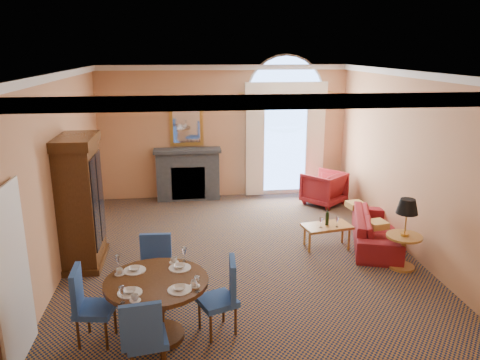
{
  "coord_description": "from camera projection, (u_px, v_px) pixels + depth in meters",
  "views": [
    {
      "loc": [
        -0.97,
        -7.47,
        3.56
      ],
      "look_at": [
        0.0,
        0.5,
        1.3
      ],
      "focal_mm": 35.0,
      "sensor_mm": 36.0,
      "label": 1
    }
  ],
  "objects": [
    {
      "name": "ground",
      "position": [
        243.0,
        259.0,
        8.21
      ],
      "size": [
        7.5,
        7.5,
        0.0
      ],
      "primitive_type": "plane",
      "color": "#111C37",
      "rests_on": "ground"
    },
    {
      "name": "room_envelope",
      "position": [
        237.0,
        111.0,
        8.17
      ],
      "size": [
        6.04,
        7.52,
        3.45
      ],
      "color": "tan",
      "rests_on": "ground"
    },
    {
      "name": "armoire",
      "position": [
        81.0,
        204.0,
        7.79
      ],
      "size": [
        0.63,
        1.13,
        2.21
      ],
      "color": "#381F0C",
      "rests_on": "ground"
    },
    {
      "name": "dining_table",
      "position": [
        157.0,
        296.0,
        5.81
      ],
      "size": [
        1.29,
        1.29,
        1.01
      ],
      "color": "#381F0C",
      "rests_on": "ground"
    },
    {
      "name": "dining_chair_north",
      "position": [
        157.0,
        265.0,
        6.71
      ],
      "size": [
        0.58,
        0.58,
        1.0
      ],
      "rotation": [
        0.0,
        0.0,
        2.77
      ],
      "color": "navy",
      "rests_on": "ground"
    },
    {
      "name": "dining_chair_south",
      "position": [
        144.0,
        334.0,
        5.07
      ],
      "size": [
        0.51,
        0.52,
        1.0
      ],
      "rotation": [
        0.0,
        0.0,
        0.16
      ],
      "color": "navy",
      "rests_on": "ground"
    },
    {
      "name": "dining_chair_east",
      "position": [
        225.0,
        292.0,
        5.96
      ],
      "size": [
        0.58,
        0.58,
        1.0
      ],
      "rotation": [
        0.0,
        0.0,
        1.95
      ],
      "color": "navy",
      "rests_on": "ground"
    },
    {
      "name": "dining_chair_west",
      "position": [
        87.0,
        301.0,
        5.74
      ],
      "size": [
        0.51,
        0.51,
        1.0
      ],
      "rotation": [
        0.0,
        0.0,
        -1.74
      ],
      "color": "navy",
      "rests_on": "ground"
    },
    {
      "name": "sofa",
      "position": [
        376.0,
        230.0,
        8.75
      ],
      "size": [
        1.38,
        2.17,
        0.59
      ],
      "primitive_type": "imported",
      "rotation": [
        0.0,
        0.0,
        1.25
      ],
      "color": "maroon",
      "rests_on": "ground"
    },
    {
      "name": "armchair",
      "position": [
        324.0,
        188.0,
        11.02
      ],
      "size": [
        1.19,
        1.2,
        0.78
      ],
      "primitive_type": "imported",
      "rotation": [
        0.0,
        0.0,
        3.84
      ],
      "color": "maroon",
      "rests_on": "ground"
    },
    {
      "name": "coffee_table",
      "position": [
        327.0,
        227.0,
        8.57
      ],
      "size": [
        0.94,
        0.63,
        0.76
      ],
      "rotation": [
        0.0,
        0.0,
        0.18
      ],
      "color": "#AF7434",
      "rests_on": "ground"
    },
    {
      "name": "side_table",
      "position": [
        405.0,
        225.0,
        7.68
      ],
      "size": [
        0.58,
        0.58,
        1.19
      ],
      "color": "#AF7434",
      "rests_on": "ground"
    }
  ]
}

